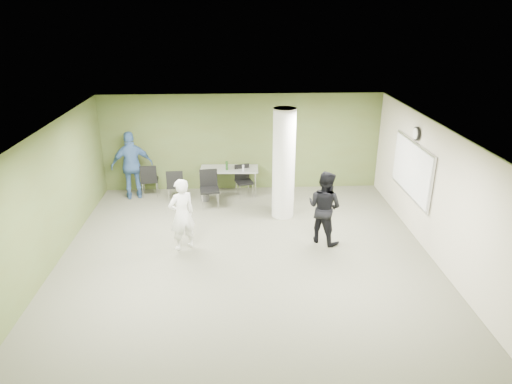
{
  "coord_description": "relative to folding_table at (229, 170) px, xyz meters",
  "views": [
    {
      "loc": [
        -0.2,
        -8.7,
        5.0
      ],
      "look_at": [
        0.26,
        1.0,
        1.07
      ],
      "focal_mm": 32.0,
      "sensor_mm": 36.0,
      "label": 1
    }
  ],
  "objects": [
    {
      "name": "chair_back_right",
      "position": [
        -1.48,
        -0.51,
        -0.18
      ],
      "size": [
        0.48,
        0.48,
        0.94
      ],
      "rotation": [
        0.0,
        0.0,
        3.18
      ],
      "color": "black",
      "rests_on": "floor"
    },
    {
      "name": "woman_white",
      "position": [
        -1.01,
        -3.19,
        0.1
      ],
      "size": [
        0.72,
        0.65,
        1.65
      ],
      "primitive_type": "imported",
      "rotation": [
        0.0,
        0.0,
        3.69
      ],
      "color": "white",
      "rests_on": "floor"
    },
    {
      "name": "floor",
      "position": [
        0.37,
        -3.54,
        -0.73
      ],
      "size": [
        8.0,
        8.0,
        0.0
      ],
      "primitive_type": "plane",
      "color": "#555744",
      "rests_on": "ground"
    },
    {
      "name": "wall_left",
      "position": [
        -3.63,
        -3.54,
        0.67
      ],
      "size": [
        0.02,
        8.0,
        2.8
      ],
      "primitive_type": "cube",
      "color": "#515A2A",
      "rests_on": "floor"
    },
    {
      "name": "ceiling",
      "position": [
        0.37,
        -3.54,
        2.07
      ],
      "size": [
        8.0,
        8.0,
        0.0
      ],
      "primitive_type": "plane",
      "rotation": [
        3.14,
        0.0,
        0.0
      ],
      "color": "white",
      "rests_on": "wall_back"
    },
    {
      "name": "whiteboard",
      "position": [
        4.3,
        -2.34,
        0.77
      ],
      "size": [
        0.05,
        2.3,
        1.3
      ],
      "color": "silver",
      "rests_on": "wall_right_cream"
    },
    {
      "name": "chair_table_right",
      "position": [
        0.39,
        -0.14,
        -0.2
      ],
      "size": [
        0.56,
        0.56,
        0.9
      ],
      "rotation": [
        0.0,
        0.0,
        0.29
      ],
      "color": "black",
      "rests_on": "floor"
    },
    {
      "name": "man_blue",
      "position": [
        -2.68,
        -0.14,
        0.23
      ],
      "size": [
        1.21,
        0.75,
        1.92
      ],
      "primitive_type": "imported",
      "rotation": [
        0.0,
        0.0,
        3.41
      ],
      "color": "#3A5D91",
      "rests_on": "floor"
    },
    {
      "name": "man_black",
      "position": [
        2.15,
        -2.98,
        0.12
      ],
      "size": [
        1.04,
        1.03,
        1.7
      ],
      "primitive_type": "imported",
      "rotation": [
        0.0,
        0.0,
        2.42
      ],
      "color": "black",
      "rests_on": "floor"
    },
    {
      "name": "folding_table",
      "position": [
        0.0,
        0.0,
        0.0
      ],
      "size": [
        1.66,
        0.78,
        1.03
      ],
      "rotation": [
        0.0,
        0.0,
        -0.04
      ],
      "color": "gray",
      "rests_on": "floor"
    },
    {
      "name": "wall_back",
      "position": [
        0.37,
        0.46,
        0.67
      ],
      "size": [
        8.0,
        2.8,
        0.02
      ],
      "primitive_type": "cube",
      "rotation": [
        1.57,
        0.0,
        0.0
      ],
      "color": "#515A2A",
      "rests_on": "floor"
    },
    {
      "name": "chair_table_left",
      "position": [
        -0.54,
        -0.82,
        -0.14
      ],
      "size": [
        0.56,
        0.56,
        1.0
      ],
      "rotation": [
        0.0,
        0.0,
        0.13
      ],
      "color": "black",
      "rests_on": "floor"
    },
    {
      "name": "wall_clock",
      "position": [
        4.3,
        -2.34,
        1.62
      ],
      "size": [
        0.06,
        0.32,
        0.32
      ],
      "color": "black",
      "rests_on": "wall_right_cream"
    },
    {
      "name": "chair_back_left",
      "position": [
        -2.26,
        -0.07,
        -0.17
      ],
      "size": [
        0.52,
        0.52,
        0.95
      ],
      "rotation": [
        0.0,
        0.0,
        3.24
      ],
      "color": "black",
      "rests_on": "floor"
    },
    {
      "name": "wastebasket",
      "position": [
        -0.69,
        -0.47,
        -0.59
      ],
      "size": [
        0.24,
        0.24,
        0.28
      ],
      "primitive_type": "cylinder",
      "color": "#4C4C4C",
      "rests_on": "floor"
    },
    {
      "name": "column",
      "position": [
        1.37,
        -1.54,
        0.67
      ],
      "size": [
        0.56,
        0.56,
        2.8
      ],
      "primitive_type": "cylinder",
      "color": "silver",
      "rests_on": "floor"
    },
    {
      "name": "wall_right_cream",
      "position": [
        4.37,
        -3.54,
        0.67
      ],
      "size": [
        0.02,
        8.0,
        2.8
      ],
      "primitive_type": "cube",
      "color": "beige",
      "rests_on": "floor"
    }
  ]
}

